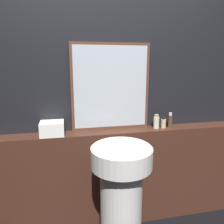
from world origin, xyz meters
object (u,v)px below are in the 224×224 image
Objects in this scene: towel_stack at (52,128)px; shampoo_bottle at (156,122)px; lotion_bottle at (170,121)px; mirror at (111,87)px; pedestal_sink at (121,197)px; conditioner_bottle at (163,123)px.

towel_stack is 0.97m from shampoo_bottle.
towel_stack is 1.37× the size of lotion_bottle.
shampoo_bottle is 0.14m from lotion_bottle.
towel_stack is (-0.54, -0.08, -0.34)m from mirror.
lotion_bottle is (0.14, 0.00, 0.01)m from shampoo_bottle.
pedestal_sink is 0.94m from mirror.
shampoo_bottle is (0.97, -0.00, 0.00)m from towel_stack.
conditioner_bottle is at bearing 39.22° from pedestal_sink.
conditioner_bottle is (0.53, 0.43, 0.45)m from pedestal_sink.
towel_stack is at bearing 180.00° from shampoo_bottle.
shampoo_bottle reaches higher than towel_stack.
shampoo_bottle is at bearing 43.51° from pedestal_sink.
mirror is at bearing 8.10° from towel_stack.
conditioner_bottle is at bearing -0.00° from towel_stack.
towel_stack is (-0.51, 0.43, 0.46)m from pedestal_sink.
mirror reaches higher than lotion_bottle.
shampoo_bottle reaches higher than pedestal_sink.
shampoo_bottle is at bearing -0.00° from towel_stack.
pedestal_sink is at bearing -136.49° from shampoo_bottle.
shampoo_bottle is at bearing -10.06° from mirror.
towel_stack is at bearing 139.80° from pedestal_sink.
mirror is 0.67m from lotion_bottle.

